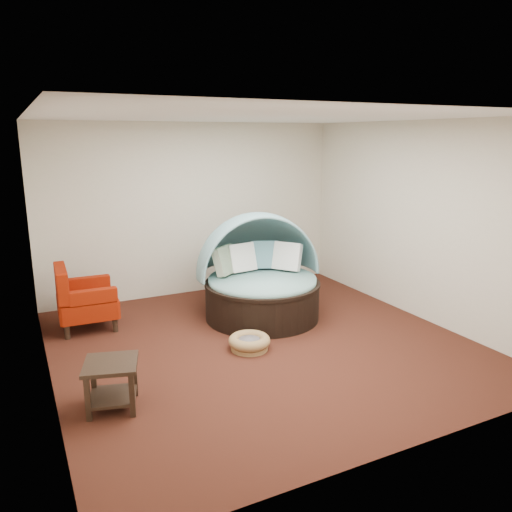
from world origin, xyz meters
name	(u,v)px	position (x,y,z in m)	size (l,w,h in m)	color
floor	(262,344)	(0.00, 0.00, 0.00)	(5.00, 5.00, 0.00)	#471D14
wall_back	(194,210)	(0.00, 2.50, 1.40)	(5.00, 5.00, 0.00)	beige
wall_front	(410,293)	(0.00, -2.50, 1.40)	(5.00, 5.00, 0.00)	beige
wall_left	(39,258)	(-2.50, 0.00, 1.40)	(5.00, 5.00, 0.00)	beige
wall_right	(418,221)	(2.50, 0.00, 1.40)	(5.00, 5.00, 0.00)	beige
ceiling	(263,116)	(0.00, 0.00, 2.80)	(5.00, 5.00, 0.00)	white
canopy_daybed	(260,269)	(0.45, 0.95, 0.70)	(1.92, 1.86, 1.52)	black
pet_basket	(249,342)	(-0.22, -0.08, 0.09)	(0.65, 0.65, 0.18)	olive
red_armchair	(83,299)	(-1.95, 1.57, 0.41)	(0.80, 0.80, 0.90)	black
side_table	(112,378)	(-2.00, -0.71, 0.31)	(0.62, 0.62, 0.48)	black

